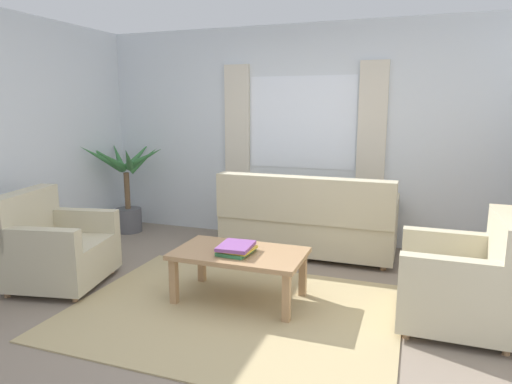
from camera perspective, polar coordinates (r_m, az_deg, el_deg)
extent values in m
plane|color=gray|center=(3.80, -2.91, -14.90)|extent=(6.24, 6.24, 0.00)
cube|color=silver|center=(5.58, 5.97, 7.22)|extent=(5.32, 0.12, 2.60)
cube|color=white|center=(5.52, 5.85, 8.74)|extent=(1.30, 0.01, 1.10)
cube|color=beige|center=(5.74, -2.38, 8.87)|extent=(0.32, 0.06, 1.40)
cube|color=beige|center=(5.35, 14.53, 8.39)|extent=(0.32, 0.06, 1.40)
cube|color=tan|center=(3.79, -2.91, -14.82)|extent=(2.61, 1.98, 0.01)
cube|color=#BCB293|center=(5.17, 6.69, -4.93)|extent=(1.90, 0.80, 0.38)
cube|color=#BCB293|center=(4.76, 5.92, -0.94)|extent=(1.90, 0.20, 0.48)
cube|color=#BCB293|center=(4.97, 16.58, -2.24)|extent=(0.16, 0.80, 0.24)
cube|color=#BCB293|center=(5.35, -2.36, -0.90)|extent=(0.16, 0.80, 0.24)
cylinder|color=#A87F56|center=(5.40, 16.25, -7.02)|extent=(0.06, 0.06, 0.06)
cylinder|color=#A87F56|center=(5.74, -1.00, -5.52)|extent=(0.06, 0.06, 0.06)
cylinder|color=#A87F56|center=(4.83, 15.78, -9.13)|extent=(0.06, 0.06, 0.06)
cylinder|color=#A87F56|center=(5.21, -3.35, -7.27)|extent=(0.06, 0.06, 0.06)
cube|color=#BCB293|center=(4.61, -23.47, -7.88)|extent=(0.95, 0.98, 0.36)
cube|color=#BCB293|center=(4.68, -27.29, -2.69)|extent=(0.34, 0.86, 0.46)
cube|color=#BCB293|center=(4.24, -26.31, -5.61)|extent=(0.81, 0.28, 0.22)
cube|color=#BCB293|center=(4.82, -21.50, -3.32)|extent=(0.81, 0.28, 0.22)
cylinder|color=#A87F56|center=(4.25, -21.93, -12.37)|extent=(0.05, 0.05, 0.06)
cylinder|color=#A87F56|center=(4.80, -17.84, -9.39)|extent=(0.05, 0.05, 0.06)
cylinder|color=#A87F56|center=(4.59, -28.99, -11.21)|extent=(0.05, 0.05, 0.06)
cylinder|color=#A87F56|center=(5.11, -24.37, -8.62)|extent=(0.05, 0.05, 0.06)
cube|color=#BCB293|center=(3.81, 23.78, -11.83)|extent=(0.80, 0.84, 0.36)
cube|color=#BCB293|center=(3.72, 29.36, -6.16)|extent=(0.18, 0.84, 0.46)
cube|color=#BCB293|center=(4.05, 23.78, -6.12)|extent=(0.80, 0.12, 0.22)
cube|color=#BCB293|center=(3.37, 24.54, -9.56)|extent=(0.80, 0.12, 0.22)
cylinder|color=#A87F56|center=(4.19, 18.79, -12.50)|extent=(0.05, 0.05, 0.06)
cylinder|color=#A87F56|center=(3.57, 18.52, -16.72)|extent=(0.05, 0.05, 0.06)
cylinder|color=#A87F56|center=(4.24, 27.69, -12.92)|extent=(0.05, 0.05, 0.06)
cylinder|color=#A87F56|center=(3.63, 29.13, -17.12)|extent=(0.05, 0.05, 0.06)
cube|color=#A87F56|center=(3.84, -2.11, -7.80)|extent=(1.10, 0.64, 0.04)
cube|color=#A87F56|center=(3.90, -10.36, -11.11)|extent=(0.06, 0.06, 0.40)
cube|color=#A87F56|center=(3.55, 3.88, -13.28)|extent=(0.06, 0.06, 0.40)
cube|color=#A87F56|center=(4.33, -6.89, -8.77)|extent=(0.06, 0.06, 0.40)
cube|color=#A87F56|center=(4.01, 5.95, -10.38)|extent=(0.06, 0.06, 0.40)
cube|color=#387F4C|center=(3.79, -2.54, -7.49)|extent=(0.26, 0.32, 0.03)
cube|color=gold|center=(3.77, -2.39, -7.21)|extent=(0.28, 0.28, 0.02)
cube|color=#7F478C|center=(3.77, -2.56, -6.85)|extent=(0.28, 0.33, 0.03)
cylinder|color=#56565B|center=(6.22, -15.83, -3.43)|extent=(0.34, 0.34, 0.31)
cylinder|color=brown|center=(6.14, -16.02, 0.16)|extent=(0.07, 0.07, 0.48)
cone|color=#38753D|center=(5.91, -13.96, 4.22)|extent=(0.57, 0.11, 0.34)
cone|color=#38753D|center=(6.10, -14.06, 4.00)|extent=(0.36, 0.34, 0.39)
cone|color=#38753D|center=(6.31, -14.58, 4.60)|extent=(0.12, 0.56, 0.38)
cone|color=#38753D|center=(6.34, -17.11, 4.37)|extent=(0.46, 0.38, 0.41)
cone|color=#38753D|center=(6.21, -18.85, 4.38)|extent=(0.58, 0.22, 0.43)
cone|color=#38753D|center=(6.02, -19.02, 4.11)|extent=(0.39, 0.50, 0.43)
cone|color=#38753D|center=(5.85, -18.00, 3.95)|extent=(0.12, 0.56, 0.37)
cone|color=#38753D|center=(5.78, -15.90, 4.07)|extent=(0.40, 0.53, 0.40)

